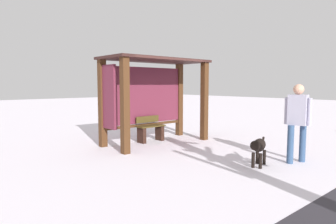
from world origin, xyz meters
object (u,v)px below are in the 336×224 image
(bench_left_inside, at_px, (150,130))
(person_walking, at_px, (298,117))
(bus_shelter, at_px, (149,87))
(dog, at_px, (259,147))

(bench_left_inside, distance_m, person_walking, 4.30)
(bus_shelter, bearing_deg, dog, -87.93)
(bench_left_inside, relative_size, person_walking, 0.51)
(person_walking, bearing_deg, bus_shelter, 104.91)
(bus_shelter, height_order, person_walking, bus_shelter)
(bus_shelter, xyz_separation_m, person_walking, (1.08, -4.05, -0.64))
(bench_left_inside, bearing_deg, dog, -89.68)
(bench_left_inside, distance_m, dog, 3.77)
(person_walking, bearing_deg, bench_left_inside, 103.14)
(person_walking, height_order, dog, person_walking)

